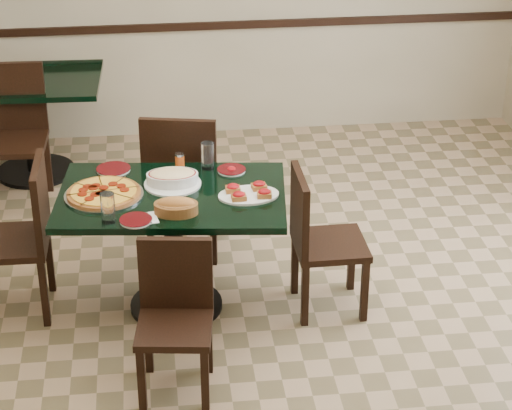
{
  "coord_description": "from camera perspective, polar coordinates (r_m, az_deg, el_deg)",
  "views": [
    {
      "loc": [
        -0.49,
        -4.81,
        3.25
      ],
      "look_at": [
        0.07,
        0.0,
        0.73
      ],
      "focal_mm": 70.0,
      "sensor_mm": 36.0,
      "label": 1
    }
  ],
  "objects": [
    {
      "name": "main_table",
      "position": [
        5.65,
        -4.77,
        -0.99
      ],
      "size": [
        1.34,
        0.94,
        0.75
      ],
      "rotation": [
        0.0,
        0.0,
        -0.11
      ],
      "color": "black",
      "rests_on": "floor"
    },
    {
      "name": "water_glass_b",
      "position": [
        5.27,
        -8.46,
        -0.16
      ],
      "size": [
        0.08,
        0.08,
        0.16
      ],
      "primitive_type": "cylinder",
      "color": "white",
      "rests_on": "main_table"
    },
    {
      "name": "chair_right",
      "position": [
        5.68,
        3.5,
        -1.74
      ],
      "size": [
        0.41,
        0.41,
        0.87
      ],
      "rotation": [
        0.0,
        0.0,
        1.59
      ],
      "color": "black",
      "rests_on": "floor"
    },
    {
      "name": "chair_left",
      "position": [
        5.79,
        -13.13,
        -1.41
      ],
      "size": [
        0.44,
        0.44,
        0.93
      ],
      "rotation": [
        0.0,
        0.0,
        -1.59
      ],
      "color": "black",
      "rests_on": "floor"
    },
    {
      "name": "back_chair_near",
      "position": [
        7.11,
        -13.72,
        4.35
      ],
      "size": [
        0.47,
        0.47,
        0.98
      ],
      "rotation": [
        0.0,
        0.0,
        -0.03
      ],
      "color": "black",
      "rests_on": "floor"
    },
    {
      "name": "pepperoni_pizza",
      "position": [
        5.58,
        -8.69,
        0.68
      ],
      "size": [
        0.44,
        0.44,
        0.04
      ],
      "rotation": [
        0.0,
        0.0,
        0.16
      ],
      "color": "silver",
      "rests_on": "main_table"
    },
    {
      "name": "side_plate_far_l",
      "position": [
        5.87,
        -8.15,
        2.04
      ],
      "size": [
        0.2,
        0.2,
        0.02
      ],
      "rotation": [
        0.0,
        0.0,
        -0.46
      ],
      "color": "silver",
      "rests_on": "main_table"
    },
    {
      "name": "chair_far",
      "position": [
        6.2,
        -4.21,
        1.65
      ],
      "size": [
        0.55,
        0.55,
        0.99
      ],
      "rotation": [
        0.0,
        0.0,
        2.93
      ],
      "color": "black",
      "rests_on": "floor"
    },
    {
      "name": "water_glass_a",
      "position": [
        5.81,
        -2.78,
        2.82
      ],
      "size": [
        0.08,
        0.08,
        0.16
      ],
      "primitive_type": "cylinder",
      "color": "white",
      "rests_on": "main_table"
    },
    {
      "name": "room_shell",
      "position": [
        7.03,
        6.19,
        10.09
      ],
      "size": [
        5.5,
        5.5,
        5.5
      ],
      "color": "silver",
      "rests_on": "floor"
    },
    {
      "name": "pepper_shaker",
      "position": [
        5.83,
        -4.38,
        2.54
      ],
      "size": [
        0.06,
        0.06,
        0.1
      ],
      "color": "#CA5815",
      "rests_on": "main_table"
    },
    {
      "name": "back_table",
      "position": [
        7.49,
        -12.85,
        5.43
      ],
      "size": [
        1.09,
        0.82,
        0.75
      ],
      "rotation": [
        0.0,
        0.0,
        -0.04
      ],
      "color": "black",
      "rests_on": "floor"
    },
    {
      "name": "floor",
      "position": [
        5.83,
        -0.7,
        -6.42
      ],
      "size": [
        5.5,
        5.5,
        0.0
      ],
      "primitive_type": "plane",
      "color": "#917353",
      "rests_on": "ground"
    },
    {
      "name": "lasagna_casserole",
      "position": [
        5.64,
        -4.8,
        1.57
      ],
      "size": [
        0.32,
        0.32,
        0.09
      ],
      "rotation": [
        0.0,
        0.0,
        -0.03
      ],
      "color": "silver",
      "rests_on": "main_table"
    },
    {
      "name": "chair_near",
      "position": [
        5.1,
        -4.64,
        -5.99
      ],
      "size": [
        0.42,
        0.42,
        0.81
      ],
      "rotation": [
        0.0,
        0.0,
        -0.13
      ],
      "color": "black",
      "rests_on": "floor"
    },
    {
      "name": "side_plate_far_r",
      "position": [
        5.8,
        -1.41,
        2.02
      ],
      "size": [
        0.17,
        0.17,
        0.03
      ],
      "rotation": [
        0.0,
        0.0,
        0.18
      ],
      "color": "silver",
      "rests_on": "main_table"
    },
    {
      "name": "bread_basket",
      "position": [
        5.34,
        -4.6,
        -0.09
      ],
      "size": [
        0.26,
        0.19,
        0.1
      ],
      "rotation": [
        0.0,
        0.0,
        -0.13
      ],
      "color": "brown",
      "rests_on": "main_table"
    },
    {
      "name": "napkin_setting",
      "position": [
        5.31,
        -6.37,
        -0.78
      ],
      "size": [
        0.15,
        0.15,
        0.01
      ],
      "rotation": [
        0.0,
        0.0,
        0.18
      ],
      "color": "white",
      "rests_on": "main_table"
    },
    {
      "name": "side_plate_near",
      "position": [
        5.29,
        -6.88,
        -0.87
      ],
      "size": [
        0.17,
        0.17,
        0.02
      ],
      "rotation": [
        0.0,
        0.0,
        -0.05
      ],
      "color": "silver",
      "rests_on": "main_table"
    },
    {
      "name": "bruschetta_platter",
      "position": [
        5.5,
        -0.43,
        0.71
      ],
      "size": [
        0.36,
        0.26,
        0.05
      ],
      "rotation": [
        0.0,
        0.0,
        0.07
      ],
      "color": "silver",
      "rests_on": "main_table"
    }
  ]
}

